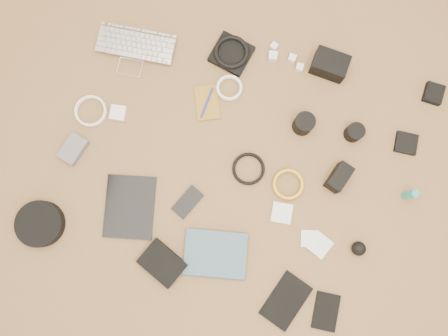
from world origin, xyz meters
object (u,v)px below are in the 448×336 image
(tablet, at_px, (130,207))
(phone, at_px, (188,202))
(laptop, at_px, (134,55))
(paperback, at_px, (213,278))
(headphone_case, at_px, (40,224))
(dslr_camera, at_px, (330,65))

(tablet, height_order, phone, tablet)
(laptop, height_order, paperback, laptop)
(phone, height_order, headphone_case, headphone_case)
(laptop, distance_m, tablet, 0.61)
(laptop, height_order, dslr_camera, dslr_camera)
(tablet, distance_m, headphone_case, 0.34)
(dslr_camera, distance_m, tablet, 0.96)
(dslr_camera, bearing_deg, tablet, -123.97)
(headphone_case, height_order, paperback, headphone_case)
(tablet, bearing_deg, laptop, 93.53)
(dslr_camera, height_order, headphone_case, dslr_camera)
(tablet, xyz_separation_m, headphone_case, (-0.30, -0.16, 0.02))
(laptop, relative_size, phone, 2.56)
(phone, bearing_deg, dslr_camera, 84.84)
(dslr_camera, xyz_separation_m, headphone_case, (-0.89, -0.91, -0.01))
(tablet, relative_size, paperback, 1.04)
(headphone_case, bearing_deg, tablet, 27.58)
(paperback, bearing_deg, dslr_camera, -23.99)
(headphone_case, bearing_deg, paperback, -0.41)
(phone, distance_m, paperback, 0.30)
(phone, bearing_deg, tablet, -134.37)
(headphone_case, bearing_deg, phone, 25.13)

